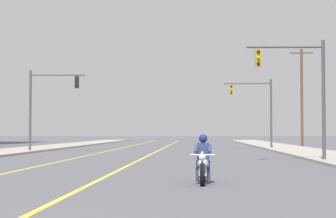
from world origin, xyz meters
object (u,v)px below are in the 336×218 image
object	(u,v)px
motorcycle_with_rider	(203,164)
utility_pole_right_far	(302,96)
traffic_signal_mid_right	(258,103)
traffic_signal_near_left	(46,99)
traffic_signal_near_right	(302,82)

from	to	relation	value
motorcycle_with_rider	utility_pole_right_far	distance (m)	42.55
traffic_signal_mid_right	utility_pole_right_far	xyz separation A→B (m)	(5.00, 6.16, 1.06)
traffic_signal_mid_right	traffic_signal_near_left	bearing A→B (deg)	-153.27
motorcycle_with_rider	traffic_signal_mid_right	bearing A→B (deg)	81.43
traffic_signal_near_right	utility_pole_right_far	world-z (taller)	utility_pole_right_far
motorcycle_with_rider	traffic_signal_near_right	size ratio (longest dim) A/B	0.35
traffic_signal_near_left	utility_pole_right_far	distance (m)	26.35
motorcycle_with_rider	traffic_signal_near_left	size ratio (longest dim) A/B	0.35
motorcycle_with_rider	traffic_signal_near_right	bearing A→B (deg)	67.58
traffic_signal_near_left	utility_pole_right_far	size ratio (longest dim) A/B	0.63
utility_pole_right_far	traffic_signal_mid_right	bearing A→B (deg)	-129.03
traffic_signal_near_right	motorcycle_with_rider	bearing A→B (deg)	-112.42
traffic_signal_near_right	traffic_signal_mid_right	xyz separation A→B (m)	(0.10, 22.38, 0.02)
traffic_signal_near_left	traffic_signal_mid_right	world-z (taller)	same
traffic_signal_near_left	utility_pole_right_far	world-z (taller)	utility_pole_right_far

